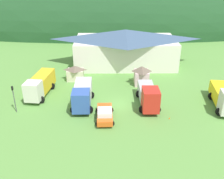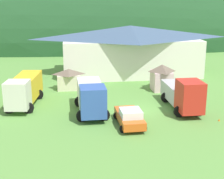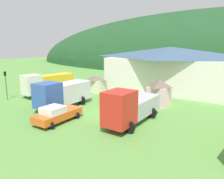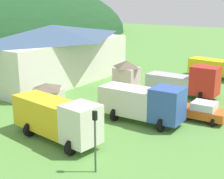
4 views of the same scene
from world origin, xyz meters
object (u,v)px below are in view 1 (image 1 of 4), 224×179
play_shed_pink (141,75)px  traffic_cone_mid_row (151,111)px  box_truck_blue (82,95)px  traffic_light_west (14,96)px  play_shed_cream (75,73)px  crane_truck_red (149,96)px  depot_building (125,47)px  traffic_cone_near_pickup (169,119)px  heavy_rig_striped (40,85)px  service_pickup_orange (105,114)px

play_shed_pink → traffic_cone_mid_row: bearing=-86.7°
play_shed_pink → box_truck_blue: (-9.15, -7.35, 0.13)m
play_shed_pink → traffic_light_west: bearing=-153.5°
play_shed_cream → play_shed_pink: bearing=-9.6°
crane_truck_red → box_truck_blue: bearing=-91.4°
traffic_cone_mid_row → play_shed_cream: bearing=137.7°
play_shed_cream → traffic_cone_mid_row: size_ratio=4.77×
play_shed_pink → depot_building: bearing=102.9°
box_truck_blue → traffic_cone_near_pickup: bearing=71.7°
crane_truck_red → depot_building: bearing=-172.2°
traffic_cone_mid_row → heavy_rig_striped: bearing=163.4°
traffic_cone_near_pickup → play_shed_pink: bearing=103.1°
crane_truck_red → traffic_cone_near_pickup: bearing=35.2°
heavy_rig_striped → traffic_cone_mid_row: 17.28m
play_shed_cream → crane_truck_red: size_ratio=0.39×
box_truck_blue → traffic_light_west: 9.16m
heavy_rig_striped → traffic_cone_mid_row: bearing=80.6°
play_shed_cream → service_pickup_orange: (5.36, -12.94, -0.50)m
play_shed_cream → box_truck_blue: (2.15, -9.26, 0.46)m
traffic_light_west → service_pickup_orange: bearing=-9.2°
play_shed_cream → play_shed_pink: (11.30, -1.91, 0.33)m
box_truck_blue → heavy_rig_striped: bearing=-117.8°
heavy_rig_striped → crane_truck_red: 16.52m
play_shed_pink → traffic_light_west: size_ratio=0.83×
traffic_cone_near_pickup → play_shed_cream: bearing=137.1°
play_shed_pink → traffic_cone_mid_row: (0.50, -8.84, -1.66)m
depot_building → service_pickup_orange: (-3.72, -20.73, -2.83)m
play_shed_pink → box_truck_blue: 11.74m
service_pickup_orange → traffic_cone_near_pickup: size_ratio=10.04×
service_pickup_orange → traffic_cone_mid_row: service_pickup_orange is taller
depot_building → traffic_cone_mid_row: bearing=-81.6°
play_shed_cream → traffic_cone_near_pickup: size_ratio=6.11×
traffic_cone_near_pickup → traffic_cone_mid_row: size_ratio=0.78×
box_truck_blue → traffic_cone_mid_row: size_ratio=11.56×
service_pickup_orange → traffic_light_west: (-12.19, 1.98, 1.58)m
heavy_rig_striped → crane_truck_red: crane_truck_red is taller
play_shed_pink → service_pickup_orange: size_ratio=0.65×
box_truck_blue → traffic_light_west: size_ratio=1.88×
traffic_cone_near_pickup → crane_truck_red: bearing=125.2°
play_shed_cream → heavy_rig_striped: 7.50m
play_shed_pink → box_truck_blue: bearing=-141.2°
depot_building → crane_truck_red: depot_building is taller
depot_building → traffic_light_west: 24.62m
play_shed_pink → traffic_cone_near_pickup: size_ratio=6.51×
depot_building → play_shed_cream: size_ratio=6.95×
box_truck_blue → traffic_cone_mid_row: box_truck_blue is taller
play_shed_pink → traffic_cone_near_pickup: 11.38m
play_shed_cream → heavy_rig_striped: size_ratio=0.38×
heavy_rig_striped → traffic_light_west: 5.58m
crane_truck_red → traffic_light_west: (-18.29, -1.46, 0.69)m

